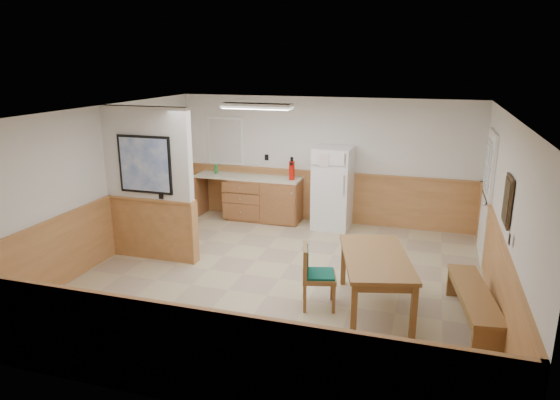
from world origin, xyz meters
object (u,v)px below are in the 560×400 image
(fire_extinguisher, at_px, (292,170))
(soap_bottle, at_px, (216,169))
(dining_chair, at_px, (313,272))
(dining_table, at_px, (376,263))
(dining_bench, at_px, (474,299))
(refrigerator, at_px, (333,188))

(fire_extinguisher, distance_m, soap_bottle, 1.67)
(dining_chair, distance_m, fire_extinguisher, 3.60)
(dining_table, bearing_deg, dining_bench, -17.33)
(dining_bench, relative_size, dining_chair, 2.05)
(dining_chair, height_order, fire_extinguisher, fire_extinguisher)
(dining_chair, bearing_deg, dining_table, -3.64)
(dining_bench, bearing_deg, soap_bottle, 137.82)
(refrigerator, xyz_separation_m, dining_bench, (2.42, -3.22, -0.45))
(dining_bench, bearing_deg, dining_table, 169.10)
(dining_table, height_order, soap_bottle, soap_bottle)
(dining_table, bearing_deg, refrigerator, 96.12)
(fire_extinguisher, bearing_deg, refrigerator, 1.14)
(dining_bench, relative_size, fire_extinguisher, 3.83)
(dining_bench, relative_size, soap_bottle, 8.85)
(refrigerator, xyz_separation_m, dining_chair, (0.40, -3.33, -0.30))
(dining_chair, bearing_deg, refrigerator, 81.97)
(dining_bench, height_order, soap_bottle, soap_bottle)
(dining_bench, distance_m, soap_bottle, 5.96)
(dining_chair, xyz_separation_m, fire_extinguisher, (-1.23, 3.33, 0.60))
(fire_extinguisher, height_order, soap_bottle, fire_extinguisher)
(soap_bottle, bearing_deg, refrigerator, -1.99)
(fire_extinguisher, bearing_deg, dining_table, -55.79)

